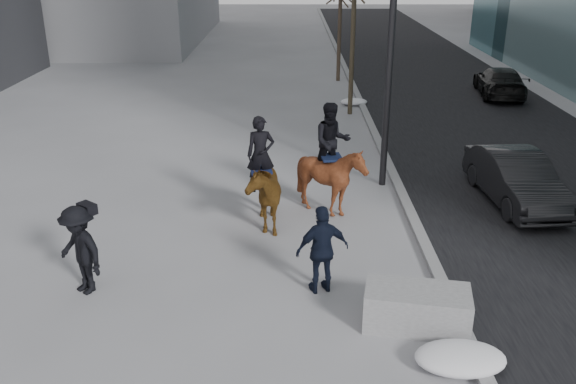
{
  "coord_description": "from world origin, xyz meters",
  "views": [
    {
      "loc": [
        0.02,
        -10.26,
        6.17
      ],
      "look_at": [
        0.0,
        1.2,
        1.5
      ],
      "focal_mm": 38.0,
      "sensor_mm": 36.0,
      "label": 1
    }
  ],
  "objects_px": {
    "planter": "(417,308)",
    "car_near": "(516,178)",
    "mounted_right": "(331,171)",
    "mounted_left": "(261,187)"
  },
  "relations": [
    {
      "from": "planter",
      "to": "car_near",
      "type": "xyz_separation_m",
      "value": [
        3.57,
        5.51,
        0.3
      ]
    },
    {
      "from": "planter",
      "to": "car_near",
      "type": "bearing_deg",
      "value": 57.06
    },
    {
      "from": "car_near",
      "to": "mounted_right",
      "type": "height_order",
      "value": "mounted_right"
    },
    {
      "from": "car_near",
      "to": "mounted_right",
      "type": "relative_size",
      "value": 1.44
    },
    {
      "from": "planter",
      "to": "car_near",
      "type": "distance_m",
      "value": 6.57
    },
    {
      "from": "planter",
      "to": "mounted_left",
      "type": "relative_size",
      "value": 0.69
    },
    {
      "from": "mounted_left",
      "to": "mounted_right",
      "type": "distance_m",
      "value": 1.8
    },
    {
      "from": "car_near",
      "to": "planter",
      "type": "bearing_deg",
      "value": -127.52
    },
    {
      "from": "planter",
      "to": "car_near",
      "type": "height_order",
      "value": "car_near"
    },
    {
      "from": "mounted_right",
      "to": "car_near",
      "type": "bearing_deg",
      "value": 8.37
    }
  ]
}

